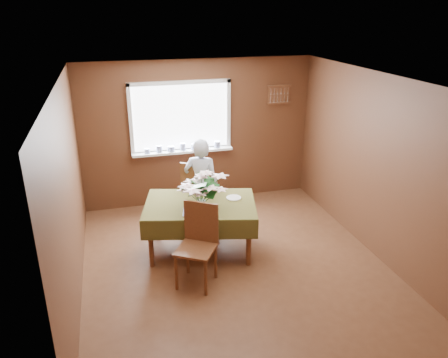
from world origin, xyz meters
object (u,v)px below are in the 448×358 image
object	(u,v)px
dining_table	(200,209)
flower_bouquet	(201,188)
chair_far	(198,191)
chair_near	(198,241)
seated_woman	(201,184)

from	to	relation	value
dining_table	flower_bouquet	distance (m)	0.47
chair_far	chair_near	world-z (taller)	chair_far
dining_table	seated_woman	size ratio (longest dim) A/B	1.18
dining_table	flower_bouquet	size ratio (longest dim) A/B	2.96
chair_near	seated_woman	size ratio (longest dim) A/B	0.71
dining_table	flower_bouquet	world-z (taller)	flower_bouquet
dining_table	flower_bouquet	xyz separation A→B (m)	(-0.03, -0.22, 0.42)
chair_near	seated_woman	distance (m)	1.45
chair_far	chair_near	size ratio (longest dim) A/B	1.02
dining_table	flower_bouquet	bearing A→B (deg)	-83.16
dining_table	chair_far	distance (m)	0.84
chair_far	flower_bouquet	bearing A→B (deg)	116.01
seated_woman	chair_far	bearing A→B (deg)	-54.76
flower_bouquet	seated_woman	bearing A→B (deg)	78.00
chair_near	dining_table	bearing A→B (deg)	108.29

